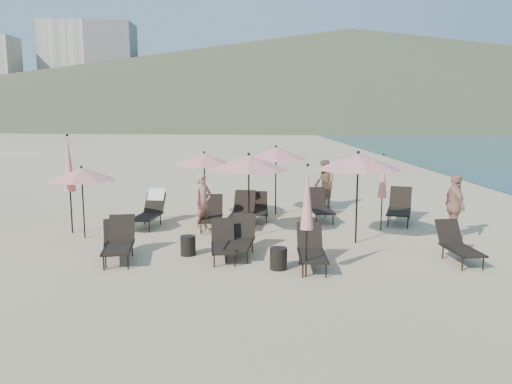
{
  "coord_description": "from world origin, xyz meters",
  "views": [
    {
      "loc": [
        -1.06,
        -11.13,
        3.36
      ],
      "look_at": [
        -0.9,
        3.5,
        1.1
      ],
      "focal_mm": 35.0,
      "sensor_mm": 36.0,
      "label": 1
    }
  ],
  "objects_px": {
    "beachgoer_c": "(455,206)",
    "lounger_8": "(259,208)",
    "lounger_3": "(241,238)",
    "umbrella_open_4": "(276,153)",
    "lounger_1": "(119,241)",
    "lounger_2": "(223,242)",
    "lounger_10": "(319,206)",
    "umbrella_open_0": "(82,174)",
    "side_table_0": "(188,246)",
    "umbrella_closed_0": "(307,199)",
    "lounger_9": "(242,211)",
    "beachgoer_a": "(203,203)",
    "lounger_5": "(458,244)",
    "lounger_7": "(212,214)",
    "umbrella_closed_2": "(69,165)",
    "lounger_11": "(399,207)",
    "umbrella_closed_1": "(383,177)",
    "beachgoer_b": "(324,184)",
    "umbrella_open_3": "(204,159)",
    "lounger_4": "(311,249)",
    "lounger_6": "(150,209)",
    "umbrella_open_1": "(249,163)",
    "lounger_0": "(116,243)"
  },
  "relations": [
    {
      "from": "lounger_10",
      "to": "umbrella_open_0",
      "type": "bearing_deg",
      "value": -165.68
    },
    {
      "from": "beachgoer_c",
      "to": "lounger_8",
      "type": "bearing_deg",
      "value": 63.62
    },
    {
      "from": "lounger_10",
      "to": "umbrella_closed_2",
      "type": "xyz_separation_m",
      "value": [
        -7.36,
        -1.74,
        1.52
      ]
    },
    {
      "from": "lounger_5",
      "to": "lounger_8",
      "type": "distance_m",
      "value": 6.47
    },
    {
      "from": "umbrella_closed_2",
      "to": "beachgoer_b",
      "type": "distance_m",
      "value": 8.84
    },
    {
      "from": "lounger_11",
      "to": "side_table_0",
      "type": "bearing_deg",
      "value": -130.35
    },
    {
      "from": "umbrella_closed_1",
      "to": "side_table_0",
      "type": "height_order",
      "value": "umbrella_closed_1"
    },
    {
      "from": "umbrella_closed_1",
      "to": "lounger_4",
      "type": "bearing_deg",
      "value": -124.67
    },
    {
      "from": "lounger_1",
      "to": "lounger_2",
      "type": "xyz_separation_m",
      "value": [
        2.43,
        0.09,
        -0.05
      ]
    },
    {
      "from": "lounger_9",
      "to": "beachgoer_a",
      "type": "xyz_separation_m",
      "value": [
        -1.13,
        -0.62,
        0.37
      ]
    },
    {
      "from": "lounger_7",
      "to": "umbrella_closed_2",
      "type": "xyz_separation_m",
      "value": [
        -3.98,
        -0.54,
        1.54
      ]
    },
    {
      "from": "lounger_3",
      "to": "side_table_0",
      "type": "xyz_separation_m",
      "value": [
        -1.29,
        -0.05,
        -0.18
      ]
    },
    {
      "from": "lounger_1",
      "to": "lounger_5",
      "type": "bearing_deg",
      "value": -9.42
    },
    {
      "from": "lounger_5",
      "to": "umbrella_open_3",
      "type": "bearing_deg",
      "value": 138.66
    },
    {
      "from": "lounger_10",
      "to": "beachgoer_c",
      "type": "xyz_separation_m",
      "value": [
        3.4,
        -2.43,
        0.43
      ]
    },
    {
      "from": "umbrella_closed_2",
      "to": "lounger_1",
      "type": "bearing_deg",
      "value": -52.62
    },
    {
      "from": "lounger_3",
      "to": "umbrella_open_4",
      "type": "distance_m",
      "value": 5.33
    },
    {
      "from": "lounger_3",
      "to": "umbrella_closed_0",
      "type": "relative_size",
      "value": 0.67
    },
    {
      "from": "umbrella_open_0",
      "to": "lounger_1",
      "type": "bearing_deg",
      "value": -54.27
    },
    {
      "from": "lounger_10",
      "to": "umbrella_closed_0",
      "type": "bearing_deg",
      "value": -105.13
    },
    {
      "from": "umbrella_open_1",
      "to": "umbrella_closed_2",
      "type": "height_order",
      "value": "umbrella_closed_2"
    },
    {
      "from": "umbrella_open_0",
      "to": "umbrella_open_4",
      "type": "height_order",
      "value": "umbrella_open_4"
    },
    {
      "from": "lounger_4",
      "to": "side_table_0",
      "type": "xyz_separation_m",
      "value": [
        -2.87,
        1.0,
        -0.18
      ]
    },
    {
      "from": "lounger_0",
      "to": "umbrella_open_4",
      "type": "distance_m",
      "value": 6.87
    },
    {
      "from": "umbrella_open_0",
      "to": "umbrella_closed_2",
      "type": "bearing_deg",
      "value": 132.56
    },
    {
      "from": "lounger_6",
      "to": "umbrella_open_3",
      "type": "relative_size",
      "value": 0.79
    },
    {
      "from": "beachgoer_a",
      "to": "beachgoer_b",
      "type": "xyz_separation_m",
      "value": [
        4.09,
        3.74,
        0.03
      ]
    },
    {
      "from": "lounger_8",
      "to": "umbrella_open_4",
      "type": "xyz_separation_m",
      "value": [
        0.58,
        0.95,
        1.69
      ]
    },
    {
      "from": "lounger_8",
      "to": "umbrella_closed_2",
      "type": "relative_size",
      "value": 0.53
    },
    {
      "from": "umbrella_open_1",
      "to": "umbrella_closed_1",
      "type": "xyz_separation_m",
      "value": [
        3.9,
        0.85,
        -0.51
      ]
    },
    {
      "from": "umbrella_open_4",
      "to": "lounger_0",
      "type": "bearing_deg",
      "value": -127.14
    },
    {
      "from": "umbrella_closed_0",
      "to": "beachgoer_a",
      "type": "height_order",
      "value": "umbrella_closed_0"
    },
    {
      "from": "lounger_9",
      "to": "lounger_10",
      "type": "relative_size",
      "value": 1.05
    },
    {
      "from": "lounger_5",
      "to": "umbrella_closed_0",
      "type": "distance_m",
      "value": 4.0
    },
    {
      "from": "umbrella_closed_1",
      "to": "lounger_10",
      "type": "bearing_deg",
      "value": 138.01
    },
    {
      "from": "lounger_4",
      "to": "umbrella_open_3",
      "type": "relative_size",
      "value": 0.7
    },
    {
      "from": "lounger_3",
      "to": "lounger_5",
      "type": "relative_size",
      "value": 1.04
    },
    {
      "from": "umbrella_open_0",
      "to": "umbrella_closed_2",
      "type": "distance_m",
      "value": 0.85
    },
    {
      "from": "lounger_5",
      "to": "lounger_10",
      "type": "xyz_separation_m",
      "value": [
        -2.58,
        4.66,
        0.05
      ]
    },
    {
      "from": "lounger_2",
      "to": "umbrella_open_4",
      "type": "distance_m",
      "value": 5.73
    },
    {
      "from": "lounger_8",
      "to": "lounger_10",
      "type": "relative_size",
      "value": 0.86
    },
    {
      "from": "lounger_7",
      "to": "lounger_10",
      "type": "distance_m",
      "value": 3.59
    },
    {
      "from": "lounger_3",
      "to": "beachgoer_c",
      "type": "height_order",
      "value": "beachgoer_c"
    },
    {
      "from": "lounger_9",
      "to": "umbrella_closed_1",
      "type": "relative_size",
      "value": 0.81
    },
    {
      "from": "lounger_9",
      "to": "umbrella_closed_1",
      "type": "distance_m",
      "value": 4.29
    },
    {
      "from": "lounger_10",
      "to": "umbrella_open_0",
      "type": "relative_size",
      "value": 0.87
    },
    {
      "from": "umbrella_closed_2",
      "to": "beachgoer_a",
      "type": "height_order",
      "value": "umbrella_closed_2"
    },
    {
      "from": "lounger_5",
      "to": "umbrella_closed_2",
      "type": "bearing_deg",
      "value": 159.46
    },
    {
      "from": "umbrella_open_0",
      "to": "umbrella_closed_0",
      "type": "height_order",
      "value": "umbrella_closed_0"
    },
    {
      "from": "lounger_10",
      "to": "beachgoer_b",
      "type": "xyz_separation_m",
      "value": [
        0.48,
        2.18,
        0.42
      ]
    }
  ]
}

